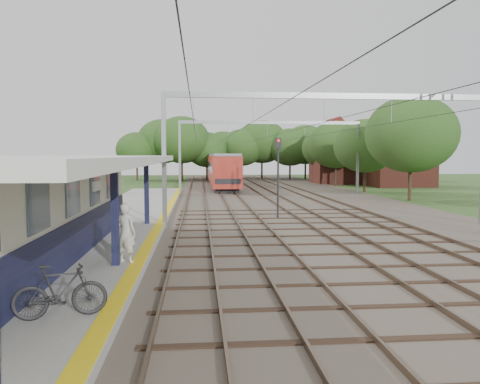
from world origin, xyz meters
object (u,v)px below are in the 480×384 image
signal_post (278,167)px  person (126,233)px  train (219,167)px  bicycle (60,291)px

signal_post → person: bearing=-124.5°
person → train: size_ratio=0.05×
train → signal_post: size_ratio=7.60×
bicycle → train: (5.73, 52.43, 1.21)m
bicycle → signal_post: 18.65m
bicycle → signal_post: signal_post is taller
train → signal_post: signal_post is taller
bicycle → signal_post: bearing=-38.4°
train → signal_post: bearing=-87.0°
person → signal_post: (6.98, 11.75, 1.82)m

